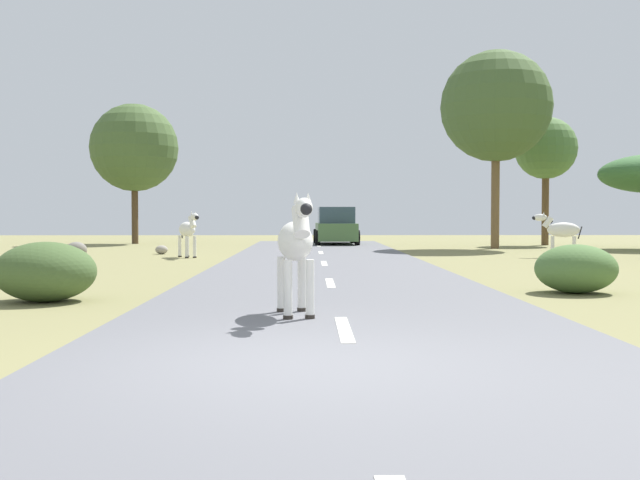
# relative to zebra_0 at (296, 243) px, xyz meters

# --- Properties ---
(ground_plane) EXTENTS (90.00, 90.00, 0.00)m
(ground_plane) POSITION_rel_zebra_0_xyz_m (0.12, -3.16, -1.04)
(ground_plane) COLOR olive
(road) EXTENTS (6.00, 64.00, 0.05)m
(road) POSITION_rel_zebra_0_xyz_m (0.60, -3.16, -1.02)
(road) COLOR slate
(road) RESTS_ON ground_plane
(lane_markings) EXTENTS (0.16, 56.00, 0.01)m
(lane_markings) POSITION_rel_zebra_0_xyz_m (0.60, -4.16, -0.99)
(lane_markings) COLOR silver
(lane_markings) RESTS_ON road
(zebra_0) EXTENTS (0.63, 1.76, 1.66)m
(zebra_0) POSITION_rel_zebra_0_xyz_m (0.00, 0.00, 0.00)
(zebra_0) COLOR silver
(zebra_0) RESTS_ON road
(zebra_1) EXTENTS (1.01, 1.50, 1.54)m
(zebra_1) POSITION_rel_zebra_0_xyz_m (-3.86, 14.62, -0.12)
(zebra_1) COLOR silver
(zebra_1) RESTS_ON ground_plane
(zebra_3) EXTENTS (1.58, 0.68, 1.52)m
(zebra_3) POSITION_rel_zebra_0_xyz_m (8.57, 14.53, -0.14)
(zebra_3) COLOR silver
(zebra_3) RESTS_ON ground_plane
(car_0) EXTENTS (2.10, 4.38, 1.74)m
(car_0) POSITION_rel_zebra_0_xyz_m (1.43, 24.83, -0.19)
(car_0) COLOR #476B38
(car_0) RESTS_ON road
(tree_1) EXTENTS (4.29, 4.29, 6.88)m
(tree_1) POSITION_rel_zebra_0_xyz_m (-8.43, 26.55, 3.68)
(tree_1) COLOR #4C3823
(tree_1) RESTS_ON ground_plane
(tree_2) EXTENTS (4.65, 4.65, 8.32)m
(tree_2) POSITION_rel_zebra_0_xyz_m (8.03, 21.06, 4.93)
(tree_2) COLOR brown
(tree_2) RESTS_ON ground_plane
(tree_5) EXTENTS (2.89, 2.89, 6.00)m
(tree_5) POSITION_rel_zebra_0_xyz_m (11.28, 24.57, 3.47)
(tree_5) COLOR brown
(tree_5) RESTS_ON ground_plane
(bush_1) EXTENTS (1.48, 1.33, 0.89)m
(bush_1) POSITION_rel_zebra_0_xyz_m (5.04, 3.35, -0.60)
(bush_1) COLOR #4C7038
(bush_1) RESTS_ON ground_plane
(bush_3) EXTENTS (1.64, 1.48, 0.98)m
(bush_3) POSITION_rel_zebra_0_xyz_m (-4.15, 2.14, -0.55)
(bush_3) COLOR #425B2D
(bush_3) RESTS_ON ground_plane
(rock_1) EXTENTS (0.45, 0.39, 0.32)m
(rock_1) POSITION_rel_zebra_0_xyz_m (-5.18, 16.80, -0.88)
(rock_1) COLOR gray
(rock_1) RESTS_ON ground_plane
(rock_3) EXTENTS (0.69, 0.56, 0.54)m
(rock_3) POSITION_rel_zebra_0_xyz_m (-7.51, 14.43, -0.77)
(rock_3) COLOR gray
(rock_3) RESTS_ON ground_plane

